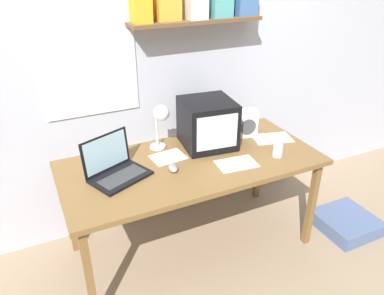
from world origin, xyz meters
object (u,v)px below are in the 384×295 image
(juice_glass, at_px, (278,148))
(computer_mouse, at_px, (173,168))
(laptop, at_px, (114,166))
(corner_desk, at_px, (192,168))
(desk_lamp, at_px, (161,118))
(crt_monitor, at_px, (207,123))
(printed_handout, at_px, (272,138))
(floor_cushion, at_px, (346,223))
(loose_paper_near_laptop, at_px, (237,164))
(open_notebook, at_px, (168,157))
(space_heater, at_px, (246,123))

(juice_glass, xyz_separation_m, computer_mouse, (-0.72, 0.13, -0.04))
(laptop, distance_m, juice_glass, 1.09)
(corner_desk, relative_size, desk_lamp, 5.10)
(corner_desk, distance_m, crt_monitor, 0.35)
(printed_handout, bearing_deg, corner_desk, -176.19)
(computer_mouse, xyz_separation_m, floor_cushion, (1.36, -0.30, -0.69))
(desk_lamp, distance_m, loose_paper_near_laptop, 0.59)
(loose_paper_near_laptop, bearing_deg, corner_desk, 146.12)
(desk_lamp, xyz_separation_m, open_notebook, (-0.00, -0.11, -0.24))
(space_heater, height_order, loose_paper_near_laptop, space_heater)
(space_heater, height_order, printed_handout, space_heater)
(printed_handout, bearing_deg, computer_mouse, -173.19)
(crt_monitor, relative_size, open_notebook, 1.67)
(corner_desk, relative_size, crt_monitor, 4.30)
(juice_glass, relative_size, open_notebook, 0.54)
(juice_glass, height_order, open_notebook, juice_glass)
(computer_mouse, distance_m, loose_paper_near_laptop, 0.42)
(loose_paper_near_laptop, bearing_deg, space_heater, 50.58)
(corner_desk, relative_size, space_heater, 8.56)
(laptop, bearing_deg, space_heater, -15.45)
(corner_desk, relative_size, juice_glass, 13.23)
(space_heater, bearing_deg, desk_lamp, -173.93)
(corner_desk, xyz_separation_m, crt_monitor, (0.20, 0.17, 0.22))
(crt_monitor, height_order, juice_glass, crt_monitor)
(space_heater, xyz_separation_m, computer_mouse, (-0.69, -0.24, -0.08))
(desk_lamp, distance_m, juice_glass, 0.82)
(juice_glass, relative_size, space_heater, 0.65)
(desk_lamp, height_order, open_notebook, desk_lamp)
(computer_mouse, relative_size, loose_paper_near_laptop, 0.42)
(floor_cushion, bearing_deg, loose_paper_near_laptop, 168.77)
(corner_desk, bearing_deg, crt_monitor, 40.44)
(computer_mouse, xyz_separation_m, open_notebook, (0.03, 0.17, -0.01))
(open_notebook, bearing_deg, space_heater, 6.06)
(laptop, relative_size, computer_mouse, 3.59)
(open_notebook, relative_size, printed_handout, 0.76)
(desk_lamp, relative_size, floor_cushion, 0.81)
(corner_desk, height_order, space_heater, space_heater)
(loose_paper_near_laptop, bearing_deg, laptop, 164.55)
(desk_lamp, bearing_deg, open_notebook, -103.79)
(computer_mouse, bearing_deg, printed_handout, 6.81)
(space_heater, bearing_deg, juice_glass, -76.45)
(laptop, bearing_deg, printed_handout, -22.93)
(space_heater, height_order, computer_mouse, space_heater)
(desk_lamp, bearing_deg, laptop, -168.42)
(floor_cushion, bearing_deg, open_notebook, 160.54)
(computer_mouse, bearing_deg, open_notebook, 78.40)
(printed_handout, height_order, floor_cushion, printed_handout)
(floor_cushion, bearing_deg, corner_desk, 163.51)
(juice_glass, xyz_separation_m, open_notebook, (-0.68, 0.30, -0.06))
(computer_mouse, xyz_separation_m, printed_handout, (0.85, 0.10, -0.01))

